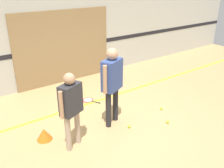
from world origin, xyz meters
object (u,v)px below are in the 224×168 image
training_cone (44,134)px  racket_spare_on_floor (76,102)px  tennis_ball_by_spare_racket (81,100)px  person_instructor (112,79)px  person_student_left (71,103)px  tennis_ball_near_instructor (129,126)px  tennis_ball_stray_left (168,122)px  tennis_ball_stray_right (161,108)px  racket_second_spare (89,100)px

training_cone → racket_spare_on_floor: bearing=40.0°
training_cone → tennis_ball_by_spare_racket: bearing=36.0°
person_instructor → person_student_left: bearing=167.5°
tennis_ball_near_instructor → training_cone: bearing=157.3°
tennis_ball_stray_left → tennis_ball_stray_right: bearing=56.5°
tennis_ball_near_instructor → tennis_ball_by_spare_racket: size_ratio=1.00×
person_instructor → tennis_ball_near_instructor: bearing=-89.9°
tennis_ball_stray_right → training_cone: size_ratio=0.22×
person_student_left → tennis_ball_by_spare_racket: bearing=33.0°
racket_spare_on_floor → training_cone: 1.62m
person_student_left → training_cone: size_ratio=4.84×
person_instructor → racket_spare_on_floor: bearing=72.5°
person_student_left → racket_spare_on_floor: person_student_left is taller
person_student_left → person_instructor: bearing=-11.0°
person_student_left → tennis_ball_by_spare_racket: person_student_left is taller
person_instructor → tennis_ball_near_instructor: size_ratio=24.95×
racket_second_spare → tennis_ball_stray_left: bearing=-2.8°
person_student_left → tennis_ball_near_instructor: 1.49m
racket_spare_on_floor → person_student_left: bearing=33.7°
racket_spare_on_floor → tennis_ball_stray_left: size_ratio=7.55×
racket_second_spare → tennis_ball_near_instructor: tennis_ball_near_instructor is taller
tennis_ball_by_spare_racket → tennis_ball_stray_left: bearing=-63.9°
tennis_ball_stray_left → person_instructor: bearing=142.9°
tennis_ball_stray_left → training_cone: (-2.35, 1.00, 0.08)m
person_instructor → tennis_ball_near_instructor: person_instructor is taller
training_cone → tennis_ball_near_instructor: bearing=-22.7°
racket_second_spare → tennis_ball_by_spare_racket: bearing=-144.1°
tennis_ball_near_instructor → person_instructor: bearing=114.7°
person_instructor → person_student_left: 1.07m
person_student_left → tennis_ball_stray_left: size_ratio=21.84×
racket_spare_on_floor → tennis_ball_stray_left: 2.32m
racket_spare_on_floor → tennis_ball_by_spare_racket: (0.13, -0.04, 0.02)m
person_student_left → racket_second_spare: size_ratio=2.85×
tennis_ball_near_instructor → tennis_ball_stray_right: (1.11, 0.15, 0.00)m
tennis_ball_stray_left → tennis_ball_stray_right: 0.59m
racket_second_spare → racket_spare_on_floor: bearing=-139.5°
tennis_ball_near_instructor → person_student_left: bearing=173.0°
tennis_ball_stray_right → tennis_ball_by_spare_racket: bearing=131.0°
racket_spare_on_floor → tennis_ball_stray_left: tennis_ball_stray_left is taller
person_instructor → racket_spare_on_floor: (-0.16, 1.32, -1.01)m
person_student_left → racket_second_spare: 2.04m
tennis_ball_stray_left → tennis_ball_stray_right: size_ratio=1.00×
person_instructor → tennis_ball_by_spare_racket: size_ratio=24.95×
tennis_ball_stray_left → racket_spare_on_floor: bearing=118.6°
tennis_ball_near_instructor → training_cone: (-1.57, 0.66, 0.08)m
racket_spare_on_floor → person_instructor: bearing=70.4°
person_instructor → person_student_left: person_instructor is taller
racket_spare_on_floor → tennis_ball_near_instructor: bearing=74.5°
racket_spare_on_floor → tennis_ball_stray_right: size_ratio=7.55×
tennis_ball_near_instructor → tennis_ball_by_spare_racket: bearing=97.0°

